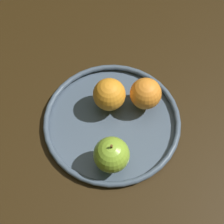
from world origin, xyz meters
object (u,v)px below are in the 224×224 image
orange_back_left (146,94)px  apple (111,155)px  orange_back_right (109,95)px  fruit_bowl (112,121)px

orange_back_left → apple: bearing=54.4°
orange_back_right → orange_back_left: size_ratio=1.03×
apple → orange_back_left: apple is taller
fruit_bowl → apple: size_ratio=3.77×
orange_back_right → apple: bearing=84.2°
fruit_bowl → apple: bearing=81.1°
fruit_bowl → apple: 10.55cm
orange_back_right → fruit_bowl: bearing=91.7°
apple → orange_back_right: size_ratio=1.13×
fruit_bowl → orange_back_left: orange_back_left is taller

